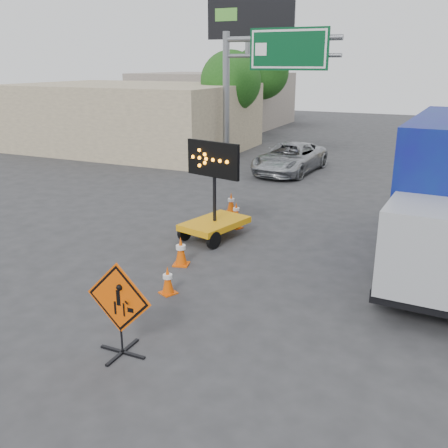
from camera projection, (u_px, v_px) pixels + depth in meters
The scene contains 15 objects.
ground at pixel (146, 354), 9.47m from camera, with size 100.00×100.00×0.00m, color #2D2D30.
storefront_left_near at pixel (132, 117), 31.69m from camera, with size 14.00×10.00×4.00m, color #C8B690.
storefront_left_far at pixel (213, 99), 44.13m from camera, with size 12.00×10.00×4.40m, color #A59789.
highway_gantry at pixel (263, 67), 25.19m from camera, with size 6.18×0.38×6.90m.
billboard at pixel (250, 29), 32.88m from camera, with size 6.10×0.54×9.85m.
tree_left_near at pixel (231, 82), 30.38m from camera, with size 3.71×3.71×6.03m.
tree_left_far at pixel (262, 72), 37.56m from camera, with size 4.10×4.10×6.66m.
construction_sign at pixel (119, 307), 9.20m from camera, with size 1.40×0.99×1.86m.
arrow_board at pixel (215, 217), 15.52m from camera, with size 1.90×2.39×3.05m.
pickup_truck at pixel (290, 158), 24.90m from camera, with size 2.42×5.26×1.46m, color #A5A7AC.
cone_a at pixel (168, 280), 11.86m from camera, with size 0.47×0.47×0.70m.
cone_b at pixel (181, 251), 13.53m from camera, with size 0.50×0.50×0.81m.
cone_c at pixel (237, 219), 16.59m from camera, with size 0.44×0.44×0.65m.
cone_d at pixel (236, 212), 17.27m from camera, with size 0.44×0.44×0.70m.
cone_e at pixel (231, 202), 18.32m from camera, with size 0.48×0.48×0.75m.
Camera 1 is at (4.77, -6.88, 5.28)m, focal length 40.00 mm.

